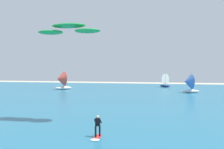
% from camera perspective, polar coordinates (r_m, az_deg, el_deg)
% --- Properties ---
extents(ocean, '(160.00, 90.00, 0.10)m').
position_cam_1_polar(ocean, '(57.61, 9.42, -4.27)').
color(ocean, '#236B89').
rests_on(ocean, ground).
extents(kitesurfer, '(0.77, 2.00, 1.67)m').
position_cam_1_polar(kitesurfer, '(20.27, -3.26, -11.93)').
color(kitesurfer, red).
rests_on(kitesurfer, ocean).
extents(kite, '(6.45, 2.11, 0.98)m').
position_cam_1_polar(kite, '(26.39, -9.42, 9.72)').
color(kite, '#198C3F').
extents(sailboat_near_shore, '(4.23, 4.09, 4.73)m').
position_cam_1_polar(sailboat_near_shore, '(82.23, 11.18, -1.20)').
color(sailboat_near_shore, navy).
rests_on(sailboat_near_shore, ocean).
extents(sailboat_center_horizon, '(4.22, 3.76, 4.74)m').
position_cam_1_polar(sailboat_center_horizon, '(62.14, 16.35, -1.87)').
color(sailboat_center_horizon, silver).
rests_on(sailboat_center_horizon, ocean).
extents(sailboat_trailing, '(4.75, 4.84, 5.44)m').
position_cam_1_polar(sailboat_trailing, '(71.19, -11.00, -1.25)').
color(sailboat_trailing, silver).
rests_on(sailboat_trailing, ocean).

